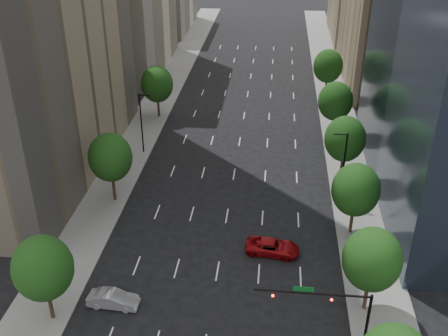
% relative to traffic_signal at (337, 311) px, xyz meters
% --- Properties ---
extents(sidewalk_left, '(6.00, 200.00, 0.15)m').
position_rel_traffic_signal_xyz_m(sidewalk_left, '(-26.03, 30.00, -5.10)').
color(sidewalk_left, slate).
rests_on(sidewalk_left, ground).
extents(sidewalk_right, '(6.00, 200.00, 0.15)m').
position_rel_traffic_signal_xyz_m(sidewalk_right, '(4.97, 30.00, -5.10)').
color(sidewalk_right, slate).
rests_on(sidewalk_right, ground).
extents(parking_tan_right, '(14.00, 30.00, 30.00)m').
position_rel_traffic_signal_xyz_m(parking_tan_right, '(14.47, 70.00, 9.83)').
color(parking_tan_right, '#8C7759').
rests_on(parking_tan_right, ground).
extents(filler_right, '(14.00, 26.00, 16.00)m').
position_rel_traffic_signal_xyz_m(filler_right, '(14.47, 103.00, 2.83)').
color(filler_right, '#8C7759').
rests_on(filler_right, ground).
extents(tree_right_1, '(5.20, 5.20, 8.75)m').
position_rel_traffic_signal_xyz_m(tree_right_1, '(3.47, 6.00, 0.58)').
color(tree_right_1, '#382316').
rests_on(tree_right_1, ground).
extents(tree_right_2, '(5.20, 5.20, 8.61)m').
position_rel_traffic_signal_xyz_m(tree_right_2, '(3.47, 18.00, 0.43)').
color(tree_right_2, '#382316').
rests_on(tree_right_2, ground).
extents(tree_right_3, '(5.20, 5.20, 8.89)m').
position_rel_traffic_signal_xyz_m(tree_right_3, '(3.47, 30.00, 0.72)').
color(tree_right_3, '#382316').
rests_on(tree_right_3, ground).
extents(tree_right_4, '(5.20, 5.20, 8.46)m').
position_rel_traffic_signal_xyz_m(tree_right_4, '(3.47, 44.00, 0.29)').
color(tree_right_4, '#382316').
rests_on(tree_right_4, ground).
extents(tree_right_5, '(5.20, 5.20, 8.75)m').
position_rel_traffic_signal_xyz_m(tree_right_5, '(3.47, 60.00, 0.58)').
color(tree_right_5, '#382316').
rests_on(tree_right_5, ground).
extents(tree_left_0, '(5.20, 5.20, 8.75)m').
position_rel_traffic_signal_xyz_m(tree_left_0, '(-24.53, 2.00, 0.58)').
color(tree_left_0, '#382316').
rests_on(tree_left_0, ground).
extents(tree_left_1, '(5.20, 5.20, 8.97)m').
position_rel_traffic_signal_xyz_m(tree_left_1, '(-24.53, 22.00, 0.79)').
color(tree_left_1, '#382316').
rests_on(tree_left_1, ground).
extents(tree_left_2, '(5.20, 5.20, 8.68)m').
position_rel_traffic_signal_xyz_m(tree_left_2, '(-24.53, 48.00, 0.50)').
color(tree_left_2, '#382316').
rests_on(tree_left_2, ground).
extents(streetlight_rn, '(1.70, 0.20, 9.00)m').
position_rel_traffic_signal_xyz_m(streetlight_rn, '(2.91, 25.00, -0.33)').
color(streetlight_rn, black).
rests_on(streetlight_rn, ground).
extents(streetlight_ln, '(1.70, 0.20, 9.00)m').
position_rel_traffic_signal_xyz_m(streetlight_ln, '(-23.96, 35.00, -0.33)').
color(streetlight_ln, black).
rests_on(streetlight_ln, ground).
extents(traffic_signal, '(9.12, 0.40, 7.38)m').
position_rel_traffic_signal_xyz_m(traffic_signal, '(0.00, 0.00, 0.00)').
color(traffic_signal, black).
rests_on(traffic_signal, ground).
extents(car_silver, '(4.82, 1.87, 1.56)m').
position_rel_traffic_signal_xyz_m(car_silver, '(-19.53, 4.13, -4.39)').
color(car_silver, '#A5A6AA').
rests_on(car_silver, ground).
extents(car_red_far, '(5.91, 3.24, 1.57)m').
position_rel_traffic_signal_xyz_m(car_red_far, '(-5.08, 13.49, -4.39)').
color(car_red_far, maroon).
rests_on(car_red_far, ground).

